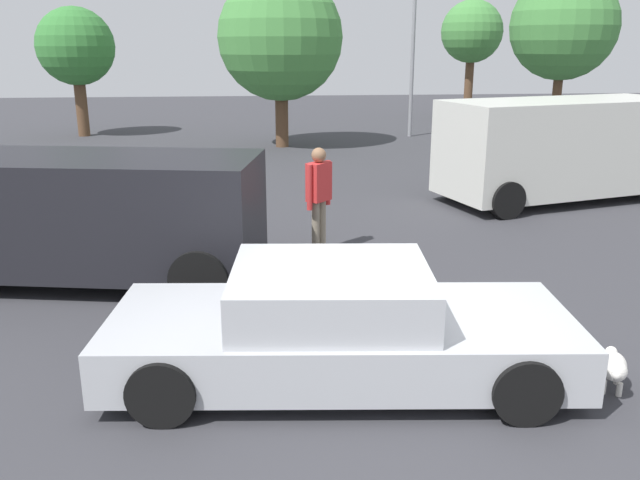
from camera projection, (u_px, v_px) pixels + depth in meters
ground_plane at (377, 376)px, 6.86m from camera, size 80.00×80.00×0.00m
sedan_foreground at (338, 327)px, 6.70m from camera, size 4.85×2.33×1.20m
dog at (613, 367)px, 6.49m from camera, size 0.42×0.63×0.43m
van_white at (562, 147)px, 14.38m from camera, size 5.73×3.40×2.21m
suv_dark at (94, 214)px, 9.36m from camera, size 4.93×2.77×1.84m
pedestrian at (319, 191)px, 10.69m from camera, size 0.45×0.45×1.76m
light_post_near at (414, 14)px, 23.72m from camera, size 0.44×0.44×6.52m
tree_back_left at (281, 38)px, 21.41m from camera, size 4.11×4.11×5.64m
tree_back_center at (564, 26)px, 23.16m from camera, size 3.76×3.76×5.86m
tree_back_right at (76, 47)px, 24.16m from camera, size 2.83×2.83×4.71m
tree_far_right at (472, 33)px, 30.22m from camera, size 2.83×2.83×5.36m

